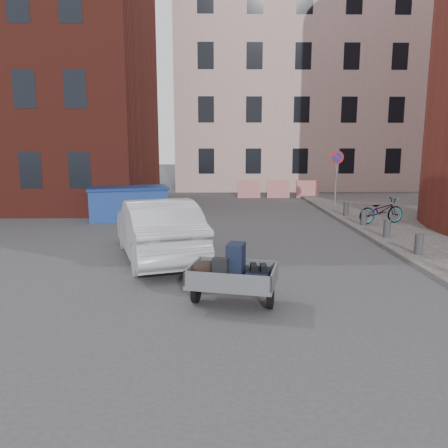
{
  "coord_description": "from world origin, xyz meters",
  "views": [
    {
      "loc": [
        0.55,
        -10.08,
        3.01
      ],
      "look_at": [
        0.76,
        0.44,
        1.1
      ],
      "focal_mm": 35.0,
      "sensor_mm": 36.0,
      "label": 1
    }
  ],
  "objects_px": {
    "trailer": "(232,275)",
    "dumpster": "(128,203)",
    "silver_car": "(157,229)",
    "bicycle": "(381,211)"
  },
  "relations": [
    {
      "from": "bicycle",
      "to": "trailer",
      "type": "bearing_deg",
      "value": 128.58
    },
    {
      "from": "silver_car",
      "to": "bicycle",
      "type": "bearing_deg",
      "value": -167.43
    },
    {
      "from": "dumpster",
      "to": "trailer",
      "type": "bearing_deg",
      "value": -83.16
    },
    {
      "from": "silver_car",
      "to": "bicycle",
      "type": "height_order",
      "value": "silver_car"
    },
    {
      "from": "dumpster",
      "to": "bicycle",
      "type": "height_order",
      "value": "dumpster"
    },
    {
      "from": "trailer",
      "to": "dumpster",
      "type": "height_order",
      "value": "dumpster"
    },
    {
      "from": "dumpster",
      "to": "bicycle",
      "type": "distance_m",
      "value": 9.95
    },
    {
      "from": "trailer",
      "to": "dumpster",
      "type": "distance_m",
      "value": 10.68
    },
    {
      "from": "dumpster",
      "to": "silver_car",
      "type": "bearing_deg",
      "value": -86.88
    },
    {
      "from": "dumpster",
      "to": "silver_car",
      "type": "distance_m",
      "value": 6.68
    }
  ]
}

